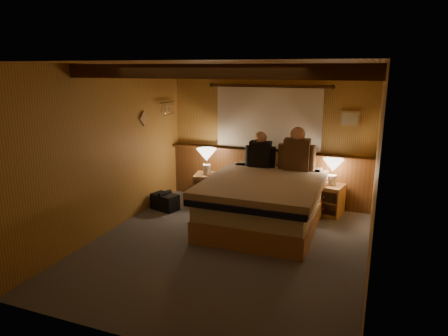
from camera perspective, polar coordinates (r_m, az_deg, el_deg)
The scene contains 19 objects.
floor at distance 5.52m, azimuth 0.37°, elevation -11.04°, with size 4.20×4.20×0.00m, color #535863.
ceiling at distance 5.00m, azimuth 0.42°, elevation 14.73°, with size 4.20×4.20×0.00m, color #E4B455.
wall_back at distance 7.09m, azimuth 6.40°, elevation 4.73°, with size 3.60×3.60×0.00m, color #C39346.
wall_left at distance 5.99m, azimuth -15.96°, elevation 2.53°, with size 4.20×4.20×0.00m, color #C39346.
wall_right at distance 4.82m, azimuth 20.87°, elevation -0.61°, with size 4.20×4.20×0.00m, color #C39346.
wall_front at distance 3.32m, azimuth -12.55°, elevation -6.42°, with size 3.60×3.60×0.00m, color #C39346.
wainscot at distance 7.18m, azimuth 6.11°, elevation -0.98°, with size 3.60×0.23×0.94m.
curtain_window at distance 6.98m, azimuth 6.32°, elevation 7.24°, with size 2.18×0.09×1.11m.
ceiling_beams at distance 5.14m, azimuth 1.02°, elevation 13.70°, with size 3.60×1.65×0.16m.
coat_rail at distance 7.19m, azimuth -8.13°, elevation 8.56°, with size 0.05×0.55×0.24m.
framed_print at distance 6.81m, azimuth 17.55°, elevation 6.75°, with size 0.30×0.04×0.25m.
bed at distance 6.11m, azimuth 5.77°, elevation -4.73°, with size 1.68×2.16×0.74m.
nightstand_left at distance 7.11m, azimuth -2.21°, elevation -2.93°, with size 0.56×0.52×0.53m.
nightstand_right at distance 6.77m, azimuth 14.60°, elevation -4.37°, with size 0.53×0.50×0.50m.
lamp_left at distance 6.95m, azimuth -2.50°, elevation 1.67°, with size 0.35×0.35×0.46m.
lamp_right at distance 6.63m, azimuth 15.31°, elevation 0.15°, with size 0.33×0.33×0.43m.
person_left at distance 6.69m, azimuth 5.22°, elevation 2.23°, with size 0.51×0.22×0.62m.
person_right at distance 6.55m, azimuth 10.37°, elevation 2.22°, with size 0.60×0.26×0.73m.
duffel_bag at distance 6.88m, azimuth -8.43°, elevation -4.75°, with size 0.51×0.38×0.32m.
Camera 1 is at (1.76, -4.68, 2.35)m, focal length 32.00 mm.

